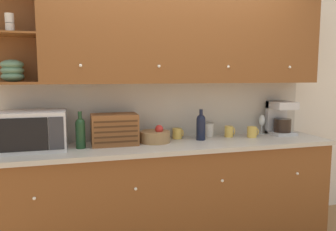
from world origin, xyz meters
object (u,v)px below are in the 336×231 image
Objects in this scene: mug_blue_second at (252,132)px; microwave at (34,131)px; coffee_maker at (280,118)px; mug_patterned_third at (177,133)px; wine_glass at (262,121)px; wine_bottle at (201,126)px; second_wine_bottle at (80,132)px; mug at (229,131)px; bread_box at (114,129)px; storage_canister at (208,129)px; fruit_basket at (155,136)px.

microwave is at bearing -179.79° from mug_blue_second.
coffee_maker is (2.40, 0.09, 0.01)m from microwave.
microwave is at bearing -173.51° from mug_patterned_third.
wine_bottle is at bearing -169.80° from wine_glass.
wine_glass reaches higher than mug_patterned_third.
second_wine_bottle is 3.02× the size of mug_patterned_third.
mug_blue_second is 0.52× the size of wine_glass.
mug is 0.32× the size of coffee_maker.
microwave reaches higher than bread_box.
coffee_maker reaches higher than mug_patterned_third.
second_wine_bottle is 2.04m from coffee_maker.
wine_bottle is at bearing -0.64° from bread_box.
second_wine_bottle is at bearing -170.40° from storage_canister.
bread_box reaches higher than storage_canister.
wine_bottle reaches higher than wine_glass.
mug_blue_second is (0.74, -0.14, 0.00)m from mug_patterned_third.
mug_blue_second is 0.31× the size of coffee_maker.
storage_canister is at bearing 47.12° from wine_bottle.
mug_patterned_third is (0.62, 0.12, -0.09)m from bread_box.
wine_bottle reaches higher than fruit_basket.
mug is (1.82, 0.09, -0.11)m from microwave.
second_wine_bottle is 1.86m from wine_glass.
mug_blue_second is 0.26m from wine_glass.
second_wine_bottle reaches higher than wine_bottle.
wine_bottle reaches higher than storage_canister.
mug is (0.53, -0.05, 0.00)m from mug_patterned_third.
wine_bottle is at bearing 0.82° from microwave.
coffee_maker reaches higher than mug.
bread_box is at bearing -179.59° from fruit_basket.
wine_bottle reaches higher than mug_patterned_third.
wine_glass reaches higher than fruit_basket.
wine_glass is at bearing 10.20° from wine_bottle.
mug_patterned_third is 0.35× the size of wine_bottle.
mug_patterned_third is (1.29, 0.15, -0.11)m from microwave.
wine_glass is at bearing 160.29° from coffee_maker.
wine_glass is at bearing 6.01° from second_wine_bottle.
coffee_maker is (0.18, -0.06, 0.03)m from wine_glass.
mug is 0.60m from coffee_maker.
wine_bottle is (0.45, -0.01, 0.08)m from fruit_basket.
microwave is 1.49× the size of coffee_maker.
mug_patterned_third is at bearing -179.50° from wine_glass.
second_wine_bottle is 1.27m from storage_canister.
second_wine_bottle is 0.68m from fruit_basket.
fruit_basket is (1.04, 0.03, -0.11)m from microwave.
mug_blue_second is at bearing -1.47° from wine_bottle.
second_wine_bottle is 1.06× the size of wine_bottle.
mug is (0.78, 0.06, -0.00)m from fruit_basket.
microwave is 4.71× the size of mug.
coffee_maker is at bearing -2.84° from mug_patterned_third.
bread_box reaches higher than mug_blue_second.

